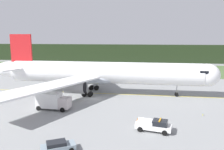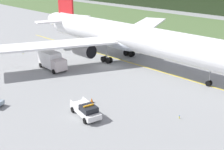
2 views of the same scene
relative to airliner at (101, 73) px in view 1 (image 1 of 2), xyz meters
name	(u,v)px [view 1 (image 1 of 2)]	position (x,y,z in m)	size (l,w,h in m)	color
ground	(93,99)	(-0.72, -5.42, -5.09)	(320.00, 320.00, 0.00)	gray
grass_verge	(120,69)	(-0.72, 44.13, -5.07)	(320.00, 37.31, 0.04)	#4A6437
distant_tree_line	(127,53)	(-0.72, 74.35, -0.23)	(288.00, 4.96, 9.72)	#202F19
taxiway_centerline_main	(104,94)	(0.79, 0.01, -5.09)	(73.52, 0.30, 0.01)	yellow
airliner	(101,73)	(0.00, 0.00, 0.00)	(55.60, 52.59, 14.55)	white
ops_pickup_truck	(155,125)	(12.67, -20.92, -4.19)	(5.51, 3.05, 1.94)	white
catering_truck	(53,101)	(-6.52, -13.69, -3.34)	(6.60, 2.89, 3.46)	#C0B4B5
staff_car	(58,146)	(0.84, -28.88, -4.39)	(4.44, 3.56, 1.30)	#81939F
apron_cone	(138,120)	(9.99, -17.75, -4.74)	(0.57, 0.57, 0.72)	black
taxiway_edge_light_east	(203,114)	(21.31, -12.68, -4.83)	(0.12, 0.12, 0.48)	yellow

